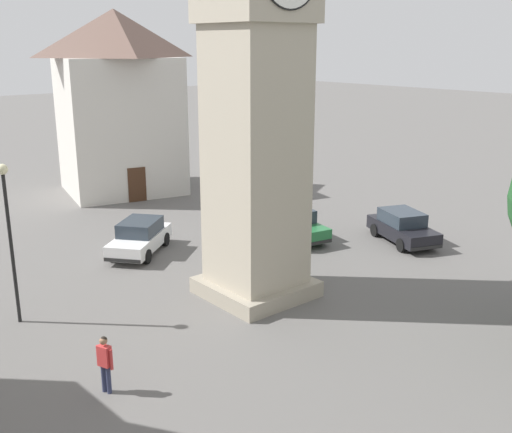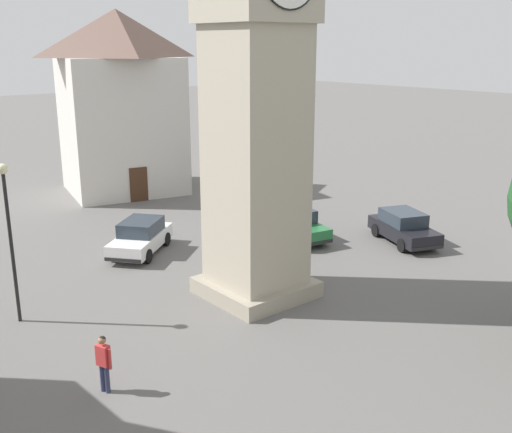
% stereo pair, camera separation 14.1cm
% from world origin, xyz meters
% --- Properties ---
extents(ground_plane, '(200.00, 200.00, 0.00)m').
position_xyz_m(ground_plane, '(0.00, 0.00, 0.00)').
color(ground_plane, '#605E5B').
extents(car_blue_kerb, '(2.44, 4.37, 1.53)m').
position_xyz_m(car_blue_kerb, '(5.84, 4.11, 0.76)').
color(car_blue_kerb, '#236B38').
rests_on(car_blue_kerb, ground).
extents(car_silver_kerb, '(4.27, 3.91, 1.53)m').
position_xyz_m(car_silver_kerb, '(-1.01, 7.08, 0.76)').
color(car_silver_kerb, white).
rests_on(car_silver_kerb, ground).
extents(car_red_corner, '(3.22, 4.46, 1.53)m').
position_xyz_m(car_red_corner, '(8.03, 9.85, 0.76)').
color(car_red_corner, black).
rests_on(car_red_corner, ground).
extents(car_white_side, '(3.10, 4.46, 1.53)m').
position_xyz_m(car_white_side, '(9.53, 0.31, 0.76)').
color(car_white_side, black).
rests_on(car_white_side, ground).
extents(pedestrian, '(0.34, 0.53, 1.69)m').
position_xyz_m(pedestrian, '(-7.55, -2.57, 1.01)').
color(pedestrian, '#2D3351').
rests_on(pedestrian, ground).
extents(building_terrace_right, '(8.54, 8.13, 11.33)m').
position_xyz_m(building_terrace_right, '(4.33, 18.63, 5.77)').
color(building_terrace_right, beige).
rests_on(building_terrace_right, ground).
extents(lamp_post, '(0.36, 0.36, 5.57)m').
position_xyz_m(lamp_post, '(-7.83, 3.44, 3.67)').
color(lamp_post, black).
rests_on(lamp_post, ground).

